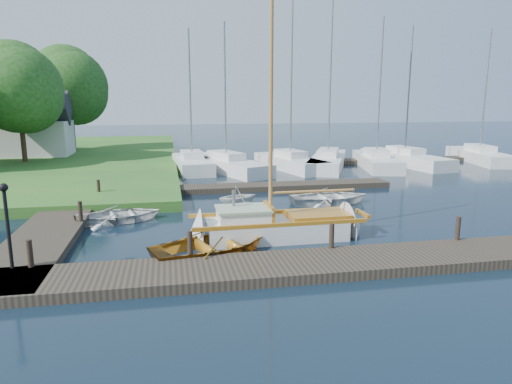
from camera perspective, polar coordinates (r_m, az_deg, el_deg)
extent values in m
plane|color=black|center=(19.29, 0.00, -3.50)|extent=(160.00, 160.00, 0.00)
cube|color=black|center=(13.68, 4.85, -9.21)|extent=(18.00, 2.20, 0.30)
cube|color=black|center=(21.34, -22.73, -2.53)|extent=(2.20, 18.00, 0.30)
cube|color=black|center=(25.87, 1.61, 0.67)|extent=(14.00, 1.60, 0.30)
cube|color=black|center=(37.20, 10.51, 3.76)|extent=(30.00, 1.60, 0.30)
cylinder|color=black|center=(14.52, -26.41, -6.88)|extent=(0.16, 0.16, 0.80)
cylinder|color=black|center=(13.98, -8.25, -6.45)|extent=(0.16, 0.16, 0.80)
cylinder|color=black|center=(14.86, 9.44, -5.41)|extent=(0.16, 0.16, 0.80)
cylinder|color=black|center=(16.92, 23.92, -4.18)|extent=(0.16, 0.16, 0.80)
cylinder|color=black|center=(19.11, -21.09, -2.26)|extent=(0.16, 0.16, 0.80)
cylinder|color=black|center=(23.94, -19.08, 0.51)|extent=(0.16, 0.16, 0.80)
cylinder|color=black|center=(14.47, -28.56, -4.25)|extent=(0.10, 0.10, 2.20)
sphere|color=black|center=(14.22, -29.03, 0.50)|extent=(0.24, 0.24, 0.24)
cube|color=silver|center=(16.79, 2.45, -4.97)|extent=(5.02, 2.05, 0.90)
cone|color=silver|center=(17.75, 12.08, -4.31)|extent=(1.32, 1.97, 1.96)
cone|color=silver|center=(16.36, -7.68, -5.51)|extent=(1.02, 1.97, 1.96)
cube|color=#8D540F|center=(17.54, 1.73, -2.53)|extent=(6.20, 0.18, 0.14)
cube|color=#8D540F|center=(15.77, 3.29, -4.13)|extent=(6.20, 0.18, 0.14)
cube|color=#8D540F|center=(17.76, 13.19, -2.65)|extent=(0.13, 1.10, 0.14)
cube|color=silver|center=(16.37, -1.61, -2.96)|extent=(1.81, 1.42, 0.44)
cube|color=#9AB390|center=(16.31, -1.62, -2.11)|extent=(1.91, 1.52, 0.08)
cube|color=#8D540F|center=(16.54, 1.63, -2.53)|extent=(0.13, 1.40, 0.60)
cylinder|color=slate|center=(16.48, -2.83, -0.80)|extent=(0.12, 0.12, 0.60)
cube|color=#8D540F|center=(17.09, 7.69, -2.86)|extent=(2.21, 1.52, 0.20)
cylinder|color=olive|center=(16.06, 1.89, 11.11)|extent=(0.14, 0.14, 8.40)
cylinder|color=olive|center=(16.83, 7.13, 0.08)|extent=(3.20, 0.13, 0.10)
imported|color=#8D540F|center=(15.01, -5.30, -6.22)|extent=(4.87, 4.15, 0.85)
imported|color=silver|center=(19.81, -16.79, -2.53)|extent=(3.93, 3.19, 0.71)
imported|color=silver|center=(21.88, -2.21, -0.30)|extent=(2.43, 2.25, 1.06)
imported|color=silver|center=(22.50, 9.19, -0.43)|extent=(3.99, 2.92, 0.81)
cube|color=silver|center=(33.18, -7.99, 3.46)|extent=(2.74, 7.32, 0.90)
cube|color=silver|center=(33.10, -8.02, 4.67)|extent=(1.59, 2.61, 0.50)
cylinder|color=slate|center=(32.88, -8.23, 11.95)|extent=(0.12, 0.12, 8.90)
cube|color=silver|center=(32.48, -3.76, 3.38)|extent=(5.49, 9.37, 0.90)
cube|color=silver|center=(32.39, -3.78, 4.61)|extent=(2.50, 3.51, 0.50)
cylinder|color=slate|center=(32.17, -3.88, 12.36)|extent=(0.12, 0.12, 9.25)
cube|color=silver|center=(33.49, 4.30, 3.61)|extent=(4.07, 7.93, 0.90)
cube|color=silver|center=(33.40, 4.31, 4.80)|extent=(2.04, 2.94, 0.50)
cylinder|color=slate|center=(33.22, 4.46, 14.17)|extent=(0.12, 0.12, 11.38)
cube|color=silver|center=(34.67, 8.97, 3.77)|extent=(5.82, 9.28, 0.90)
cube|color=silver|center=(34.58, 9.00, 4.92)|extent=(2.61, 3.51, 0.50)
cylinder|color=slate|center=(34.42, 9.30, 14.10)|extent=(0.12, 0.12, 11.55)
cube|color=silver|center=(35.46, 14.79, 3.70)|extent=(4.03, 8.51, 0.90)
cube|color=silver|center=(35.38, 14.85, 4.83)|extent=(2.02, 3.12, 0.50)
cylinder|color=slate|center=(35.19, 15.24, 12.43)|extent=(0.12, 0.12, 9.88)
cube|color=silver|center=(37.58, 18.07, 3.93)|extent=(3.50, 9.38, 0.90)
cube|color=silver|center=(37.50, 18.14, 4.99)|extent=(1.85, 3.37, 0.50)
cylinder|color=slate|center=(37.32, 18.57, 11.90)|extent=(0.12, 0.12, 9.54)
cube|color=silver|center=(41.72, 26.12, 4.02)|extent=(3.89, 8.71, 0.90)
cube|color=silver|center=(41.65, 26.21, 4.97)|extent=(1.98, 3.18, 0.50)
cylinder|color=slate|center=(41.49, 26.76, 11.20)|extent=(0.12, 0.12, 9.57)
cube|color=silver|center=(41.75, -25.59, 6.07)|extent=(5.00, 4.00, 2.80)
cube|color=#2D2C35|center=(41.64, -25.88, 9.41)|extent=(5.25, 2.88, 2.88)
cylinder|color=#332114|center=(37.88, -27.12, 5.98)|extent=(0.36, 0.36, 3.42)
sphere|color=#163D10|center=(37.79, -27.60, 11.28)|extent=(6.27, 6.27, 6.27)
sphere|color=#163D10|center=(37.36, -26.92, 10.63)|extent=(5.32, 5.32, 5.32)
sphere|color=#163D10|center=(38.30, -28.11, 12.22)|extent=(5.70, 5.70, 5.70)
cylinder|color=#332114|center=(45.18, -21.92, 7.24)|extent=(0.36, 0.36, 3.67)
sphere|color=#163D10|center=(45.12, -22.28, 12.02)|extent=(6.73, 6.73, 6.73)
sphere|color=#163D10|center=(44.72, -21.66, 11.42)|extent=(5.71, 5.71, 5.71)
sphere|color=#163D10|center=(45.61, -22.76, 12.87)|extent=(6.12, 6.12, 6.12)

